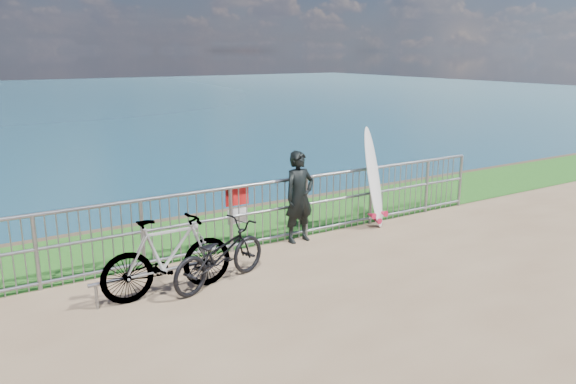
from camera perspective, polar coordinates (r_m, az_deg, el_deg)
grass_strip at (r=10.69m, az=-5.94°, el=-3.73°), size 120.00×120.00×0.00m
railing at (r=9.59m, az=-3.06°, el=-2.21°), size 10.06×0.10×1.13m
surfer at (r=9.77m, az=1.16°, el=-0.49°), size 0.62×0.43×1.62m
surfboard at (r=10.72m, az=8.73°, el=1.10°), size 0.65×0.63×1.93m
bicycle_near at (r=8.14m, az=-6.96°, el=-6.31°), size 1.80×1.11×0.89m
bicycle_far at (r=7.88m, az=-12.10°, el=-6.38°), size 1.86×0.53×1.12m
bike_rack at (r=7.96m, az=-13.43°, el=-8.21°), size 1.76×0.05×0.37m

